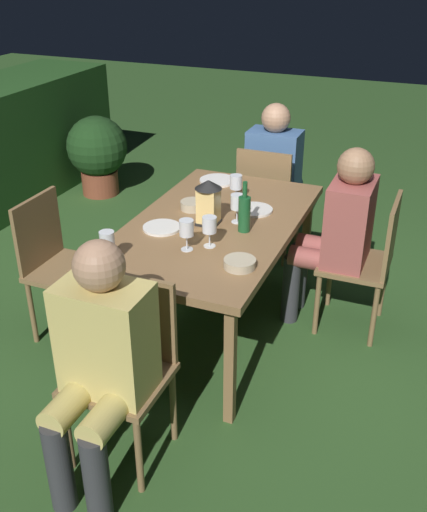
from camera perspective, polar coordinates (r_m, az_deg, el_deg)
ground_plane at (r=3.80m, az=0.00°, el=-6.81°), size 16.00×16.00×0.00m
dining_table at (r=3.47m, az=0.00°, el=2.36°), size 1.60×0.91×0.73m
chair_head_far at (r=4.45m, az=5.12°, el=5.58°), size 0.40×0.42×0.87m
person_in_blue at (r=4.57m, az=5.95°, el=8.19°), size 0.48×0.38×1.15m
chair_side_left_b at (r=3.68m, az=14.47°, el=-0.23°), size 0.42×0.40×0.87m
person_in_rust at (r=3.64m, az=11.73°, el=2.43°), size 0.38×0.47×1.15m
chair_head_near at (r=2.76m, az=-8.36°, el=-9.92°), size 0.40×0.42×0.87m
person_in_mustard at (r=2.54m, az=-10.80°, el=-9.65°), size 0.48×0.38×1.15m
chair_side_right_a at (r=3.65m, az=-14.58°, el=-0.45°), size 0.42×0.40×0.87m
lantern_centerpiece at (r=3.37m, az=-0.48°, el=5.38°), size 0.15×0.15×0.27m
green_bottle_on_table at (r=3.30m, az=2.96°, el=4.13°), size 0.07×0.07×0.29m
wine_glass_a at (r=3.09m, az=-2.59°, el=2.55°), size 0.08×0.08×0.17m
wine_glass_b at (r=3.12m, az=-0.38°, el=2.86°), size 0.08×0.08×0.17m
wine_glass_c at (r=3.01m, az=-10.09°, el=1.40°), size 0.08×0.08×0.17m
wine_glass_d at (r=3.69m, az=2.15°, el=6.94°), size 0.08×0.08×0.17m
wine_glass_e at (r=3.40m, az=2.27°, el=5.05°), size 0.08×0.08×0.17m
plate_a at (r=3.60m, az=3.92°, el=4.42°), size 0.22×0.22×0.01m
plate_b at (r=4.05m, az=0.40°, el=7.20°), size 0.24×0.24×0.01m
plate_c at (r=3.37m, az=-4.94°, el=2.72°), size 0.21×0.21×0.01m
bowl_olives at (r=2.96m, az=2.52°, el=-0.67°), size 0.16×0.16×0.04m
bowl_bread at (r=3.61m, az=-1.99°, el=4.89°), size 0.15×0.15×0.05m
potted_plant_by_hedge at (r=5.78m, az=-11.00°, el=9.77°), size 0.56×0.56×0.75m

